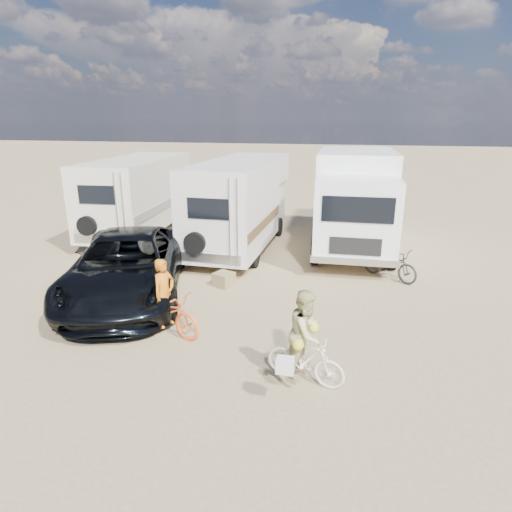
% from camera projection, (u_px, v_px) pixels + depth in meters
% --- Properties ---
extents(ground, '(140.00, 140.00, 0.00)m').
position_uv_depth(ground, '(186.00, 331.00, 9.68)').
color(ground, tan).
rests_on(ground, ground).
extents(rv_main, '(2.38, 6.65, 3.14)m').
position_uv_depth(rv_main, '(241.00, 205.00, 15.38)').
color(rv_main, white).
rests_on(rv_main, ground).
extents(rv_left, '(2.82, 6.61, 3.02)m').
position_uv_depth(rv_left, '(138.00, 197.00, 17.30)').
color(rv_left, silver).
rests_on(rv_left, ground).
extents(box_truck, '(2.82, 6.65, 3.43)m').
position_uv_depth(box_truck, '(355.00, 202.00, 15.17)').
color(box_truck, white).
rests_on(box_truck, ground).
extents(dark_suv, '(4.55, 6.56, 1.66)m').
position_uv_depth(dark_suv, '(127.00, 266.00, 11.36)').
color(dark_suv, black).
rests_on(dark_suv, ground).
extents(bike_man, '(2.02, 1.30, 1.00)m').
position_uv_depth(bike_man, '(166.00, 312.00, 9.47)').
color(bike_man, '#E1561C').
rests_on(bike_man, ground).
extents(bike_woman, '(1.55, 0.82, 0.90)m').
position_uv_depth(bike_woman, '(305.00, 360.00, 7.69)').
color(bike_woman, silver).
rests_on(bike_woman, ground).
extents(rider_man, '(0.54, 0.65, 1.53)m').
position_uv_depth(rider_man, '(165.00, 301.00, 9.39)').
color(rider_man, '#C86B12').
rests_on(rider_man, ground).
extents(rider_woman, '(0.80, 0.91, 1.60)m').
position_uv_depth(rider_woman, '(306.00, 342.00, 7.59)').
color(rider_woman, '#C2BA7A').
rests_on(rider_woman, ground).
extents(bike_parked, '(1.81, 1.59, 0.95)m').
position_uv_depth(bike_parked, '(390.00, 263.00, 12.68)').
color(bike_parked, '#272926').
rests_on(bike_parked, ground).
extents(cooler, '(0.67, 0.56, 0.46)m').
position_uv_depth(cooler, '(166.00, 259.00, 13.80)').
color(cooler, '#285D8E').
rests_on(cooler, ground).
extents(crate, '(0.64, 0.64, 0.39)m').
position_uv_depth(crate, '(224.00, 279.00, 12.20)').
color(crate, olive).
rests_on(crate, ground).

